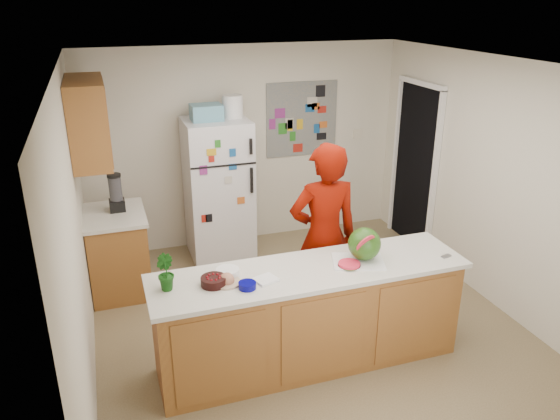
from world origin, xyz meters
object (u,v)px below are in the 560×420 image
object	(u,v)px
refrigerator	(218,189)
cherry_bowl	(214,281)
person	(324,238)
watermelon	(364,244)

from	to	relation	value
refrigerator	cherry_bowl	distance (m)	2.46
person	watermelon	bearing A→B (deg)	107.39
refrigerator	cherry_bowl	xyz separation A→B (m)	(-0.57, -2.39, 0.11)
watermelon	cherry_bowl	xyz separation A→B (m)	(-1.31, -0.02, -0.12)
cherry_bowl	person	bearing A→B (deg)	25.65
refrigerator	person	world-z (taller)	person
person	watermelon	size ratio (longest dim) A/B	6.54
person	cherry_bowl	xyz separation A→B (m)	(-1.17, -0.56, 0.04)
refrigerator	watermelon	size ratio (longest dim) A/B	6.07
person	watermelon	world-z (taller)	person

